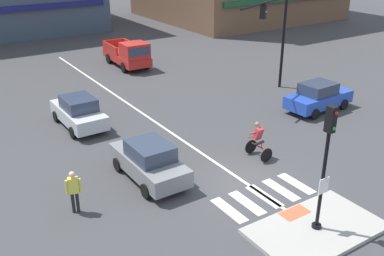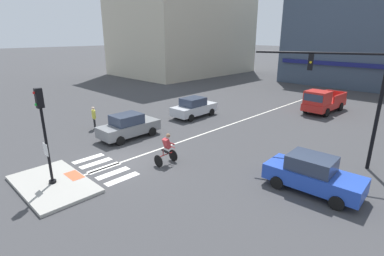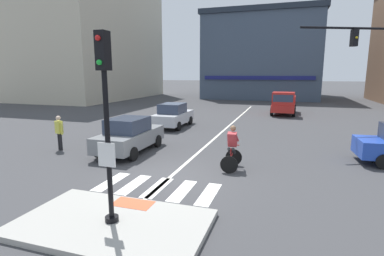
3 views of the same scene
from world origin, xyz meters
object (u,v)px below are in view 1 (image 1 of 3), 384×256
(signal_pole, at_px, (326,158))
(car_silver_westbound_far, at_px, (79,112))
(cyclist, at_px, (258,140))
(pedestrian_at_curb_left, at_px, (74,189))
(car_blue_cross_right, at_px, (318,97))
(pickup_truck_red_eastbound_distant, at_px, (129,55))
(traffic_light_mast, at_px, (276,28))
(car_grey_westbound_near, at_px, (149,161))

(signal_pole, height_order, car_silver_westbound_far, signal_pole)
(cyclist, relative_size, pedestrian_at_curb_left, 1.01)
(car_blue_cross_right, height_order, cyclist, cyclist)
(signal_pole, relative_size, pickup_truck_red_eastbound_distant, 0.85)
(cyclist, bearing_deg, pickup_truck_red_eastbound_distant, 84.37)
(traffic_light_mast, height_order, pickup_truck_red_eastbound_distant, traffic_light_mast)
(car_silver_westbound_far, bearing_deg, traffic_light_mast, -6.55)
(car_grey_westbound_near, height_order, pickup_truck_red_eastbound_distant, pickup_truck_red_eastbound_distant)
(signal_pole, height_order, car_blue_cross_right, signal_pole)
(car_grey_westbound_near, xyz_separation_m, pickup_truck_red_eastbound_distant, (6.64, 15.71, 0.17))
(traffic_light_mast, bearing_deg, cyclist, -136.39)
(traffic_light_mast, bearing_deg, signal_pole, -126.51)
(traffic_light_mast, xyz_separation_m, car_silver_westbound_far, (-12.21, 1.40, -3.27))
(signal_pole, height_order, car_grey_westbound_near, signal_pole)
(signal_pole, distance_m, pedestrian_at_curb_left, 8.71)
(traffic_light_mast, distance_m, cyclist, 9.80)
(car_silver_westbound_far, bearing_deg, car_grey_westbound_near, -85.71)
(car_blue_cross_right, xyz_separation_m, cyclist, (-6.78, -2.61, 0.06))
(traffic_light_mast, distance_m, pickup_truck_red_eastbound_distant, 11.87)
(pickup_truck_red_eastbound_distant, xyz_separation_m, cyclist, (-1.64, -16.67, -0.11))
(car_grey_westbound_near, bearing_deg, traffic_light_mast, 24.88)
(cyclist, bearing_deg, car_blue_cross_right, 21.10)
(car_silver_westbound_far, relative_size, pickup_truck_red_eastbound_distant, 0.80)
(car_silver_westbound_far, height_order, pickup_truck_red_eastbound_distant, pickup_truck_red_eastbound_distant)
(signal_pole, bearing_deg, pedestrian_at_curb_left, 139.24)
(traffic_light_mast, relative_size, car_silver_westbound_far, 1.46)
(car_silver_westbound_far, xyz_separation_m, car_blue_cross_right, (12.28, -5.17, 0.00))
(traffic_light_mast, xyz_separation_m, pedestrian_at_curb_left, (-15.09, -6.11, -3.10))
(car_blue_cross_right, height_order, pedestrian_at_curb_left, pedestrian_at_curb_left)
(signal_pole, xyz_separation_m, pedestrian_at_curb_left, (-6.45, 5.56, -1.82))
(traffic_light_mast, relative_size, car_blue_cross_right, 1.44)
(signal_pole, xyz_separation_m, car_grey_westbound_near, (-3.06, 6.25, -1.99))
(signal_pole, xyz_separation_m, car_blue_cross_right, (8.71, 7.90, -1.99))
(cyclist, bearing_deg, car_grey_westbound_near, 169.09)
(traffic_light_mast, relative_size, cyclist, 3.59)
(signal_pole, xyz_separation_m, car_silver_westbound_far, (-3.57, 13.07, -1.99))
(cyclist, bearing_deg, pedestrian_at_curb_left, 178.13)
(pickup_truck_red_eastbound_distant, height_order, pedestrian_at_curb_left, pickup_truck_red_eastbound_distant)
(cyclist, distance_m, pedestrian_at_curb_left, 8.39)
(traffic_light_mast, distance_m, car_grey_westbound_near, 13.30)
(signal_pole, distance_m, car_blue_cross_right, 11.93)
(traffic_light_mast, distance_m, car_silver_westbound_far, 12.71)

